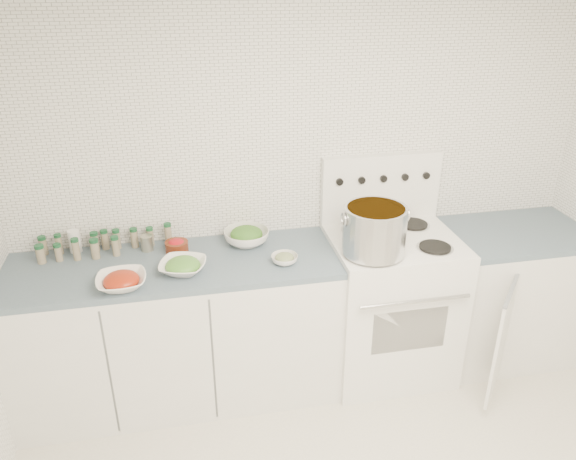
% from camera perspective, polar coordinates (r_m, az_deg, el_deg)
% --- Properties ---
extents(room_walls, '(3.54, 3.04, 2.52)m').
position_cam_1_polar(room_walls, '(1.98, 11.64, -0.76)').
color(room_walls, white).
rests_on(room_walls, ground).
extents(counter_left, '(1.85, 0.62, 0.90)m').
position_cam_1_polar(counter_left, '(3.44, -10.98, -9.94)').
color(counter_left, white).
rests_on(counter_left, ground).
extents(stove, '(0.76, 0.70, 1.36)m').
position_cam_1_polar(stove, '(3.61, 10.20, -7.02)').
color(stove, white).
rests_on(stove, ground).
extents(counter_right, '(0.89, 0.93, 0.90)m').
position_cam_1_polar(counter_right, '(3.99, 21.29, -5.95)').
color(counter_right, white).
rests_on(counter_right, ground).
extents(stock_pot, '(0.37, 0.35, 0.27)m').
position_cam_1_polar(stock_pot, '(3.13, 8.79, 0.17)').
color(stock_pot, silver).
rests_on(stock_pot, stove).
extents(bowl_tomato, '(0.27, 0.27, 0.09)m').
position_cam_1_polar(bowl_tomato, '(3.02, -16.57, -4.97)').
color(bowl_tomato, white).
rests_on(bowl_tomato, counter_left).
extents(bowl_snowpea, '(0.31, 0.31, 0.08)m').
position_cam_1_polar(bowl_snowpea, '(3.09, -10.64, -3.60)').
color(bowl_snowpea, white).
rests_on(bowl_snowpea, counter_left).
extents(bowl_broccoli, '(0.34, 0.34, 0.11)m').
position_cam_1_polar(bowl_broccoli, '(3.34, -4.24, -0.60)').
color(bowl_broccoli, white).
rests_on(bowl_broccoli, counter_left).
extents(bowl_zucchini, '(0.19, 0.19, 0.06)m').
position_cam_1_polar(bowl_zucchini, '(3.13, -0.35, -2.91)').
color(bowl_zucchini, white).
rests_on(bowl_zucchini, counter_left).
extents(bowl_pepper, '(0.13, 0.13, 0.08)m').
position_cam_1_polar(bowl_pepper, '(3.30, -11.24, -1.59)').
color(bowl_pepper, '#5B210F').
rests_on(bowl_pepper, counter_left).
extents(salt_canister, '(0.08, 0.08, 0.13)m').
position_cam_1_polar(salt_canister, '(3.46, -20.85, -1.07)').
color(salt_canister, white).
rests_on(salt_canister, counter_left).
extents(tin_can, '(0.09, 0.09, 0.09)m').
position_cam_1_polar(tin_can, '(3.36, -14.13, -1.29)').
color(tin_can, gray).
rests_on(tin_can, counter_left).
extents(spice_cluster, '(0.75, 0.15, 0.14)m').
position_cam_1_polar(spice_cluster, '(3.40, -18.82, -1.31)').
color(spice_cluster, gray).
rests_on(spice_cluster, counter_left).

